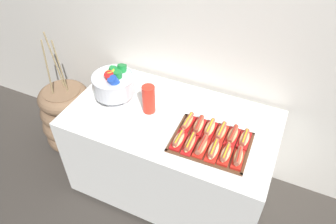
{
  "coord_description": "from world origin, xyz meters",
  "views": [
    {
      "loc": [
        0.63,
        -1.44,
        2.24
      ],
      "look_at": [
        -0.02,
        -0.01,
        0.83
      ],
      "focal_mm": 33.66,
      "sensor_mm": 36.0,
      "label": 1
    }
  ],
  "objects_px": {
    "hot_dog_3": "(213,150)",
    "hot_dog_10": "(233,135)",
    "cup_stack": "(148,100)",
    "punch_bowl": "(114,83)",
    "hot_dog_9": "(221,132)",
    "serving_tray": "(211,142)",
    "hot_dog_0": "(179,140)",
    "buffet_table": "(171,153)",
    "hot_dog_8": "(210,129)",
    "hot_dog_5": "(238,157)",
    "hot_dog_1": "(190,143)",
    "hot_dog_4": "(226,154)",
    "floor_vase": "(69,117)",
    "hot_dog_2": "(202,146)",
    "hot_dog_7": "(199,126)",
    "hot_dog_11": "(244,139)",
    "hot_dog_6": "(188,122)"
  },
  "relations": [
    {
      "from": "hot_dog_6",
      "to": "hot_dog_9",
      "type": "relative_size",
      "value": 1.06
    },
    {
      "from": "floor_vase",
      "to": "hot_dog_6",
      "type": "height_order",
      "value": "floor_vase"
    },
    {
      "from": "cup_stack",
      "to": "floor_vase",
      "type": "bearing_deg",
      "value": 173.34
    },
    {
      "from": "buffet_table",
      "to": "hot_dog_0",
      "type": "bearing_deg",
      "value": -55.58
    },
    {
      "from": "hot_dog_3",
      "to": "hot_dog_10",
      "type": "relative_size",
      "value": 1.02
    },
    {
      "from": "hot_dog_5",
      "to": "hot_dog_8",
      "type": "distance_m",
      "value": 0.28
    },
    {
      "from": "hot_dog_0",
      "to": "cup_stack",
      "type": "distance_m",
      "value": 0.37
    },
    {
      "from": "hot_dog_1",
      "to": "hot_dog_6",
      "type": "distance_m",
      "value": 0.18
    },
    {
      "from": "hot_dog_0",
      "to": "cup_stack",
      "type": "relative_size",
      "value": 0.76
    },
    {
      "from": "punch_bowl",
      "to": "hot_dog_7",
      "type": "bearing_deg",
      "value": -3.36
    },
    {
      "from": "cup_stack",
      "to": "hot_dog_6",
      "type": "bearing_deg",
      "value": -5.78
    },
    {
      "from": "hot_dog_8",
      "to": "hot_dog_5",
      "type": "bearing_deg",
      "value": -34.53
    },
    {
      "from": "hot_dog_8",
      "to": "hot_dog_1",
      "type": "bearing_deg",
      "value": -112.72
    },
    {
      "from": "hot_dog_5",
      "to": "hot_dog_6",
      "type": "height_order",
      "value": "same"
    },
    {
      "from": "hot_dog_9",
      "to": "hot_dog_10",
      "type": "height_order",
      "value": "hot_dog_10"
    },
    {
      "from": "punch_bowl",
      "to": "floor_vase",
      "type": "bearing_deg",
      "value": 171.38
    },
    {
      "from": "hot_dog_10",
      "to": "punch_bowl",
      "type": "height_order",
      "value": "punch_bowl"
    },
    {
      "from": "hot_dog_7",
      "to": "punch_bowl",
      "type": "distance_m",
      "value": 0.66
    },
    {
      "from": "hot_dog_5",
      "to": "cup_stack",
      "type": "xyz_separation_m",
      "value": [
        -0.68,
        0.18,
        0.07
      ]
    },
    {
      "from": "hot_dog_7",
      "to": "punch_bowl",
      "type": "relative_size",
      "value": 0.57
    },
    {
      "from": "hot_dog_5",
      "to": "hot_dog_4",
      "type": "bearing_deg",
      "value": -178.28
    },
    {
      "from": "hot_dog_2",
      "to": "hot_dog_7",
      "type": "relative_size",
      "value": 0.95
    },
    {
      "from": "serving_tray",
      "to": "hot_dog_5",
      "type": "distance_m",
      "value": 0.21
    },
    {
      "from": "serving_tray",
      "to": "cup_stack",
      "type": "distance_m",
      "value": 0.51
    },
    {
      "from": "buffet_table",
      "to": "hot_dog_8",
      "type": "distance_m",
      "value": 0.5
    },
    {
      "from": "punch_bowl",
      "to": "cup_stack",
      "type": "relative_size",
      "value": 1.44
    },
    {
      "from": "hot_dog_0",
      "to": "hot_dog_9",
      "type": "bearing_deg",
      "value": 37.98
    },
    {
      "from": "hot_dog_7",
      "to": "hot_dog_11",
      "type": "bearing_deg",
      "value": 1.72
    },
    {
      "from": "hot_dog_2",
      "to": "hot_dog_6",
      "type": "height_order",
      "value": "same"
    },
    {
      "from": "hot_dog_2",
      "to": "hot_dog_11",
      "type": "bearing_deg",
      "value": 37.98
    },
    {
      "from": "hot_dog_9",
      "to": "hot_dog_3",
      "type": "bearing_deg",
      "value": -88.28
    },
    {
      "from": "hot_dog_0",
      "to": "hot_dog_3",
      "type": "xyz_separation_m",
      "value": [
        0.22,
        0.01,
        0.0
      ]
    },
    {
      "from": "hot_dog_1",
      "to": "hot_dog_4",
      "type": "bearing_deg",
      "value": 1.72
    },
    {
      "from": "hot_dog_1",
      "to": "cup_stack",
      "type": "bearing_deg",
      "value": 153.16
    },
    {
      "from": "serving_tray",
      "to": "punch_bowl",
      "type": "bearing_deg",
      "value": 171.26
    },
    {
      "from": "hot_dog_0",
      "to": "hot_dog_3",
      "type": "distance_m",
      "value": 0.23
    },
    {
      "from": "punch_bowl",
      "to": "hot_dog_10",
      "type": "bearing_deg",
      "value": -2.05
    },
    {
      "from": "hot_dog_11",
      "to": "hot_dog_1",
      "type": "bearing_deg",
      "value": -149.47
    },
    {
      "from": "buffet_table",
      "to": "cup_stack",
      "type": "xyz_separation_m",
      "value": [
        -0.17,
        -0.0,
        0.47
      ]
    },
    {
      "from": "hot_dog_0",
      "to": "hot_dog_7",
      "type": "height_order",
      "value": "hot_dog_7"
    },
    {
      "from": "hot_dog_9",
      "to": "cup_stack",
      "type": "height_order",
      "value": "cup_stack"
    },
    {
      "from": "hot_dog_6",
      "to": "hot_dog_9",
      "type": "distance_m",
      "value": 0.23
    },
    {
      "from": "hot_dog_9",
      "to": "hot_dog_11",
      "type": "bearing_deg",
      "value": 1.72
    },
    {
      "from": "serving_tray",
      "to": "punch_bowl",
      "type": "xyz_separation_m",
      "value": [
        -0.76,
        0.12,
        0.15
      ]
    },
    {
      "from": "hot_dog_2",
      "to": "hot_dog_9",
      "type": "distance_m",
      "value": 0.18
    },
    {
      "from": "floor_vase",
      "to": "hot_dog_2",
      "type": "distance_m",
      "value": 1.49
    },
    {
      "from": "hot_dog_1",
      "to": "hot_dog_5",
      "type": "height_order",
      "value": "hot_dog_5"
    },
    {
      "from": "hot_dog_6",
      "to": "cup_stack",
      "type": "relative_size",
      "value": 0.82
    },
    {
      "from": "hot_dog_1",
      "to": "hot_dog_7",
      "type": "bearing_deg",
      "value": 91.72
    },
    {
      "from": "hot_dog_3",
      "to": "cup_stack",
      "type": "distance_m",
      "value": 0.57
    }
  ]
}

